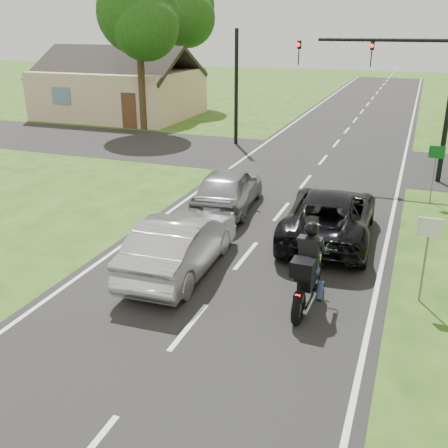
{
  "coord_description": "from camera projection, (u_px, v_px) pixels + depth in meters",
  "views": [
    {
      "loc": [
        4.18,
        -9.02,
        6.22
      ],
      "look_at": [
        -0.3,
        3.0,
        1.3
      ],
      "focal_mm": 42.0,
      "sensor_mm": 36.0,
      "label": 1
    }
  ],
  "objects": [
    {
      "name": "tree_left_far",
      "position": [
        182.0,
        10.0,
        39.42
      ],
      "size": [
        5.76,
        5.58,
        10.14
      ],
      "color": "#332316",
      "rests_on": "ground"
    },
    {
      "name": "motorcycle_rider",
      "position": [
        308.0,
        275.0,
        12.02
      ],
      "size": [
        0.69,
        2.45,
        2.11
      ],
      "rotation": [
        0.0,
        0.0,
        -0.03
      ],
      "color": "black",
      "rests_on": "ground"
    },
    {
      "name": "silver_sedan",
      "position": [
        180.0,
        244.0,
        13.8
      ],
      "size": [
        1.82,
        4.77,
        1.55
      ],
      "primitive_type": "imported",
      "rotation": [
        0.0,
        0.0,
        3.18
      ],
      "color": "silver",
      "rests_on": "road"
    },
    {
      "name": "dark_suv",
      "position": [
        330.0,
        215.0,
        15.95
      ],
      "size": [
        2.81,
        5.6,
        1.52
      ],
      "primitive_type": "imported",
      "rotation": [
        0.0,
        0.0,
        3.19
      ],
      "color": "black",
      "rests_on": "road"
    },
    {
      "name": "house",
      "position": [
        120.0,
        91.0,
        37.06
      ],
      "size": [
        10.2,
        8.0,
        4.84
      ],
      "color": "tan",
      "rests_on": "ground"
    },
    {
      "name": "cross_road",
      "position": [
        323.0,
        160.0,
        25.47
      ],
      "size": [
        60.0,
        7.0,
        0.01
      ],
      "primitive_type": "cube",
      "color": "black",
      "rests_on": "ground"
    },
    {
      "name": "tree_left_near",
      "position": [
        140.0,
        18.0,
        30.27
      ],
      "size": [
        5.12,
        4.96,
        9.22
      ],
      "color": "#332316",
      "rests_on": "ground"
    },
    {
      "name": "traffic_signal",
      "position": [
        403.0,
        79.0,
        21.15
      ],
      "size": [
        6.38,
        0.44,
        6.0
      ],
      "color": "black",
      "rests_on": "ground"
    },
    {
      "name": "sign_green",
      "position": [
        436.0,
        160.0,
        18.91
      ],
      "size": [
        0.55,
        0.07,
        2.12
      ],
      "color": "slate",
      "rests_on": "ground"
    },
    {
      "name": "silver_suv",
      "position": [
        228.0,
        188.0,
        18.46
      ],
      "size": [
        2.3,
        4.72,
        1.55
      ],
      "primitive_type": "imported",
      "rotation": [
        0.0,
        0.0,
        3.25
      ],
      "color": "#919498",
      "rests_on": "road"
    },
    {
      "name": "sign_white",
      "position": [
        428.0,
        239.0,
        11.98
      ],
      "size": [
        0.55,
        0.07,
        2.12
      ],
      "color": "slate",
      "rests_on": "ground"
    },
    {
      "name": "road",
      "position": [
        294.0,
        195.0,
        20.23
      ],
      "size": [
        8.0,
        100.0,
        0.01
      ],
      "primitive_type": "cube",
      "color": "black",
      "rests_on": "ground"
    },
    {
      "name": "signal_pole_far",
      "position": [
        236.0,
        88.0,
        27.85
      ],
      "size": [
        0.2,
        0.2,
        6.0
      ],
      "primitive_type": "cylinder",
      "color": "black",
      "rests_on": "ground"
    },
    {
      "name": "ground",
      "position": [
        189.0,
        327.0,
        11.48
      ],
      "size": [
        140.0,
        140.0,
        0.0
      ],
      "primitive_type": "plane",
      "color": "#254814",
      "rests_on": "ground"
    }
  ]
}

